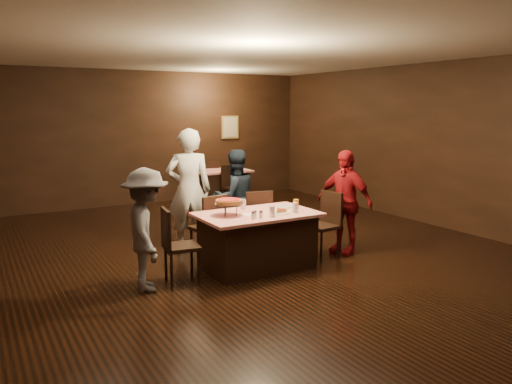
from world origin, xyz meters
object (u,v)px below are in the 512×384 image
Objects in this scene: chair_end_left at (181,245)px; glass_amber at (296,204)px; chair_far_right at (255,220)px; diner_red_shirt at (344,202)px; glass_front_left at (272,211)px; diner_grey_knit at (146,230)px; plate_empty at (285,207)px; chair_back_near at (234,187)px; diner_navy_hoodie at (235,197)px; back_table at (220,187)px; chair_end_right at (322,225)px; diner_white_jacket at (189,190)px; glass_back at (243,205)px; chair_far_left at (207,226)px; glass_front_right at (295,208)px; chair_back_far at (209,180)px; pizza_stand at (229,202)px; main_table at (257,240)px.

chair_end_left is 6.79× the size of glass_amber.
chair_far_right is 0.61× the size of diner_red_shirt.
glass_front_left is (1.15, -0.30, 0.37)m from chair_end_left.
plate_empty is (2.11, 0.20, 0.04)m from diner_grey_knit.
chair_back_near is 2.89m from diner_navy_hoodie.
chair_end_right is (-0.53, -4.50, 0.09)m from back_table.
back_table is 4.50m from plate_empty.
glass_back is at bearing 130.19° from diner_white_jacket.
chair_far_left is 3.66m from chair_back_near.
plate_empty is at bearing -76.67° from chair_end_left.
diner_grey_knit is 10.57× the size of glass_front_right.
chair_far_right reaches higher than glass_front_right.
diner_red_shirt is at bearing -105.17° from chair_back_near.
chair_far_right is 6.79× the size of glass_front_left.
chair_end_right is 5.12m from chair_back_far.
glass_amber is (-1.03, -4.55, 0.46)m from back_table.
diner_grey_knit reaches higher than chair_far_left.
diner_red_shirt is at bearing 10.72° from glass_front_left.
pizza_stand is 0.91m from glass_front_right.
back_table is 4.91m from glass_front_right.
chair_far_right is 0.69m from plate_empty.
glass_amber is (2.16, -0.00, 0.10)m from diner_grey_knit.
chair_back_near reaches higher than glass_front_left.
diner_navy_hoodie reaches higher than glass_back.
diner_red_shirt is 1.58m from glass_back.
chair_back_near reaches higher than glass_front_right.
chair_far_left is 0.62× the size of diner_navy_hoodie.
back_table is at bearing -105.14° from diner_white_jacket.
glass_back is at bearing 35.54° from pizza_stand.
diner_red_shirt is at bearing 12.08° from glass_front_right.
plate_empty is 1.79× the size of glass_front_right.
diner_white_jacket is 1.20× the size of diner_red_shirt.
chair_back_far is at bearing 77.51° from glass_front_right.
chair_far_left is 3.80× the size of plate_empty.
back_table is 5.26m from chair_end_left.
glass_back is (-1.68, -4.20, 0.46)m from back_table.
chair_back_near is (2.03, 3.05, 0.00)m from chair_far_left.
glass_front_left is (-0.35, -1.05, 0.37)m from chair_far_right.
chair_far_right is 6.79× the size of glass_front_right.
back_table is at bearing -111.04° from diner_navy_hoodie.
glass_front_left is (-1.44, -0.27, 0.06)m from diner_red_shirt.
chair_far_left and chair_end_left have the same top height.
diner_grey_knit is 2.16m from glass_amber.
chair_end_left is 3.80× the size of plate_empty.
diner_white_jacket is 13.38× the size of glass_amber.
chair_end_right is 6.79× the size of glass_back.
pizza_stand is at bearing 172.87° from main_table.
chair_end_right is 6.79× the size of glass_amber.
diner_white_jacket is (-0.85, 0.54, 0.46)m from chair_far_right.
glass_front_right is at bearing -29.05° from main_table.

